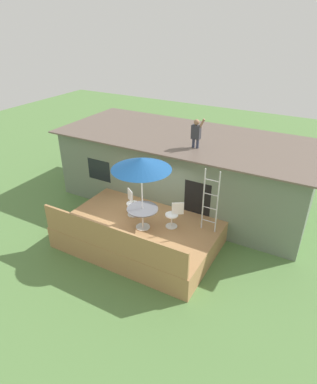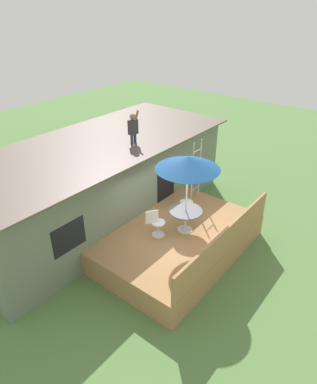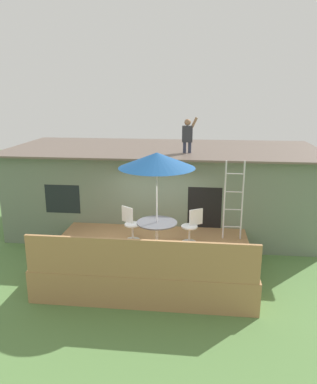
# 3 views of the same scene
# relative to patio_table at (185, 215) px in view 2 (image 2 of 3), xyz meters

# --- Properties ---
(ground_plane) EXTENTS (40.00, 40.00, 0.00)m
(ground_plane) POSITION_rel_patio_table_xyz_m (-0.20, 0.12, -1.39)
(ground_plane) COLOR #567F42
(house) EXTENTS (10.50, 4.50, 2.90)m
(house) POSITION_rel_patio_table_xyz_m (-0.20, 3.71, 0.07)
(house) COLOR slate
(house) RESTS_ON ground
(deck) EXTENTS (5.27, 3.44, 0.80)m
(deck) POSITION_rel_patio_table_xyz_m (-0.20, 0.12, -0.99)
(deck) COLOR #A87A4C
(deck) RESTS_ON ground
(deck_railing) EXTENTS (5.17, 0.08, 0.90)m
(deck_railing) POSITION_rel_patio_table_xyz_m (-0.20, -1.56, -0.14)
(deck_railing) COLOR #A87A4C
(deck_railing) RESTS_ON deck
(patio_table) EXTENTS (1.04, 1.04, 0.74)m
(patio_table) POSITION_rel_patio_table_xyz_m (0.00, 0.00, 0.00)
(patio_table) COLOR silver
(patio_table) RESTS_ON deck
(patio_umbrella) EXTENTS (1.90, 1.90, 2.54)m
(patio_umbrella) POSITION_rel_patio_table_xyz_m (-0.00, 0.00, 1.76)
(patio_umbrella) COLOR silver
(patio_umbrella) RESTS_ON deck
(step_ladder) EXTENTS (0.52, 0.04, 2.20)m
(step_ladder) POSITION_rel_patio_table_xyz_m (1.99, 0.93, 0.51)
(step_ladder) COLOR silver
(step_ladder) RESTS_ON deck
(person_figure) EXTENTS (0.47, 0.20, 1.11)m
(person_figure) POSITION_rel_patio_table_xyz_m (0.65, 2.69, 2.12)
(person_figure) COLOR #33384C
(person_figure) RESTS_ON house
(patio_chair_left) EXTENTS (0.56, 0.47, 0.92)m
(patio_chair_left) POSITION_rel_patio_table_xyz_m (-0.79, 0.55, -0.13)
(patio_chair_left) COLOR silver
(patio_chair_left) RESTS_ON deck
(patio_chair_right) EXTENTS (0.57, 0.45, 0.92)m
(patio_chair_right) POSITION_rel_patio_table_xyz_m (0.88, 0.56, -0.13)
(patio_chair_right) COLOR silver
(patio_chair_right) RESTS_ON deck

